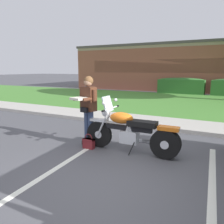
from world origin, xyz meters
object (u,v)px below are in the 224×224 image
object	(u,v)px
motorcycle	(134,132)
rider_person	(88,105)
handbag	(89,143)
brick_building	(221,67)
hedge_left	(181,86)

from	to	relation	value
motorcycle	rider_person	world-z (taller)	rider_person
motorcycle	rider_person	bearing A→B (deg)	179.32
handbag	brick_building	bearing A→B (deg)	84.26
rider_person	brick_building	bearing A→B (deg)	83.69
rider_person	brick_building	distance (m)	19.35
rider_person	hedge_left	world-z (taller)	rider_person
hedge_left	handbag	bearing A→B (deg)	-88.04
rider_person	hedge_left	size ratio (longest dim) A/B	0.50
hedge_left	brick_building	bearing A→B (deg)	68.60
handbag	hedge_left	xyz separation A→B (m)	(-0.46, 13.30, 0.51)
motorcycle	brick_building	distance (m)	19.31
motorcycle	hedge_left	distance (m)	13.16
rider_person	handbag	size ratio (longest dim) A/B	4.74
hedge_left	brick_building	distance (m)	6.75
handbag	brick_building	world-z (taller)	brick_building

